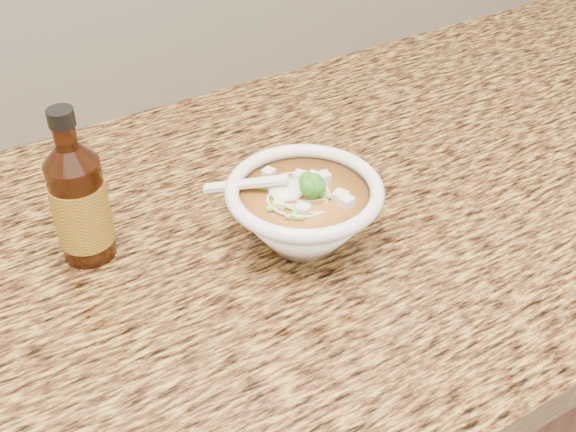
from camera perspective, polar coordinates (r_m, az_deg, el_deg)
counter_slab at (r=0.77m, az=-18.85°, el=-7.90°), size 4.00×0.68×0.04m
soup_bowl at (r=0.76m, az=1.26°, el=0.26°), size 0.17×0.17×0.09m
hot_sauce_bottle at (r=0.76m, az=-16.11°, el=0.95°), size 0.07×0.07×0.17m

